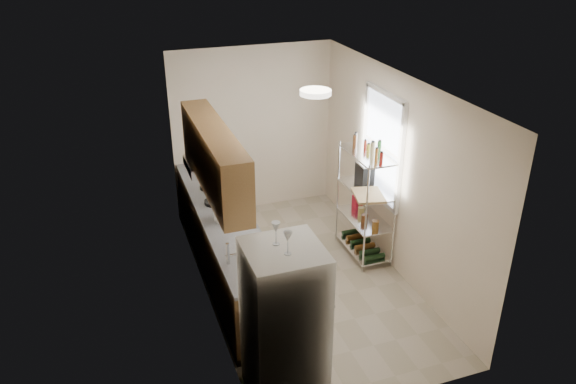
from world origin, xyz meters
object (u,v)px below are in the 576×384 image
at_px(refrigerator, 284,326).
at_px(cutting_board, 368,195).
at_px(rice_cooker, 224,212).
at_px(espresso_machine, 365,174).
at_px(frying_pan_large, 214,202).

relative_size(refrigerator, cutting_board, 3.56).
relative_size(rice_cooker, cutting_board, 0.53).
bearing_deg(refrigerator, rice_cooker, 92.00).
bearing_deg(rice_cooker, cutting_board, -6.42).
bearing_deg(cutting_board, refrigerator, -133.90).
xyz_separation_m(cutting_board, espresso_machine, (0.12, 0.36, 0.14)).
xyz_separation_m(rice_cooker, espresso_machine, (1.98, 0.16, 0.16)).
height_order(frying_pan_large, espresso_machine, espresso_machine).
bearing_deg(espresso_machine, cutting_board, -107.37).
relative_size(rice_cooker, espresso_machine, 0.82).
xyz_separation_m(refrigerator, espresso_machine, (1.91, 2.22, 0.33)).
distance_m(refrigerator, cutting_board, 2.59).
bearing_deg(espresso_machine, refrigerator, -130.12).
relative_size(frying_pan_large, espresso_machine, 0.86).
distance_m(refrigerator, espresso_machine, 2.95).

